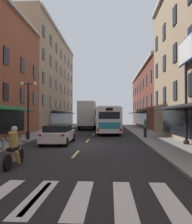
{
  "coord_description": "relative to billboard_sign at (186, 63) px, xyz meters",
  "views": [
    {
      "loc": [
        1.87,
        -15.76,
        2.07
      ],
      "look_at": [
        0.35,
        8.61,
        2.48
      ],
      "focal_mm": 36.46,
      "sensor_mm": 36.0,
      "label": 1
    }
  ],
  "objects": [
    {
      "name": "pedestrian_near",
      "position": [
        -0.89,
        12.06,
        -4.71
      ],
      "size": [
        0.48,
        0.51,
        1.58
      ],
      "rotation": [
        0.0,
        0.0,
        2.48
      ],
      "color": "#33663F",
      "rests_on": "sidewalk_right"
    },
    {
      "name": "pedestrian_mid",
      "position": [
        -2.04,
        4.85,
        -4.64
      ],
      "size": [
        0.36,
        0.36,
        1.75
      ],
      "rotation": [
        0.0,
        0.0,
        3.86
      ],
      "color": "black",
      "rests_on": "sidewalk_right"
    },
    {
      "name": "motorcycle_rider",
      "position": [
        -9.08,
        -6.82,
        -4.98
      ],
      "size": [
        0.62,
        2.07,
        1.66
      ],
      "color": "black",
      "rests_on": "ground"
    },
    {
      "name": "sidewalk_right",
      "position": [
        -1.15,
        -0.09,
        -5.62
      ],
      "size": [
        3.0,
        80.0,
        0.14
      ],
      "primitive_type": "cube",
      "color": "gray",
      "rests_on": "ground"
    },
    {
      "name": "billboard_sign",
      "position": [
        0.0,
        0.0,
        0.0
      ],
      "size": [
        0.4,
        2.94,
        7.23
      ],
      "color": "black",
      "rests_on": "sidewalk_right"
    },
    {
      "name": "lane_centre_dashes",
      "position": [
        -7.05,
        -0.34,
        -5.68
      ],
      "size": [
        0.14,
        73.9,
        0.01
      ],
      "color": "#DBCC4C",
      "rests_on": "ground"
    },
    {
      "name": "bicycle_near",
      "position": [
        -12.12,
        0.57,
        -5.18
      ],
      "size": [
        1.71,
        0.48,
        0.91
      ],
      "color": "black",
      "rests_on": "sidewalk_left"
    },
    {
      "name": "sedan_mid",
      "position": [
        -9.05,
        0.97,
        -4.98
      ],
      "size": [
        2.06,
        4.77,
        1.38
      ],
      "color": "silver",
      "rests_on": "ground"
    },
    {
      "name": "street_lamp_twin",
      "position": [
        -12.03,
        2.74,
        -2.89
      ],
      "size": [
        1.42,
        0.32,
        4.77
      ],
      "color": "black",
      "rests_on": "sidewalk_left"
    },
    {
      "name": "ground_plane",
      "position": [
        -7.05,
        -0.09,
        -5.74
      ],
      "size": [
        34.8,
        80.0,
        0.1
      ],
      "primitive_type": "cube",
      "color": "black"
    },
    {
      "name": "sidewalk_left",
      "position": [
        -12.95,
        -0.09,
        -5.62
      ],
      "size": [
        3.0,
        80.0,
        0.14
      ],
      "primitive_type": "cube",
      "color": "gray",
      "rests_on": "ground"
    },
    {
      "name": "transit_bus",
      "position": [
        -5.42,
        12.43,
        -4.07
      ],
      "size": [
        2.88,
        12.26,
        3.07
      ],
      "color": "white",
      "rests_on": "ground"
    },
    {
      "name": "sedan_near",
      "position": [
        -8.46,
        27.07,
        -5.04
      ],
      "size": [
        1.98,
        4.32,
        1.24
      ],
      "color": "maroon",
      "rests_on": "ground"
    },
    {
      "name": "box_truck",
      "position": [
        -8.58,
        18.18,
        -3.58
      ],
      "size": [
        2.62,
        7.3,
        4.1
      ],
      "color": "white",
      "rests_on": "ground"
    },
    {
      "name": "crosswalk_near",
      "position": [
        -7.05,
        -10.09,
        -5.68
      ],
      "size": [
        7.1,
        2.8,
        0.01
      ],
      "color": "silver",
      "rests_on": "ground"
    }
  ]
}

